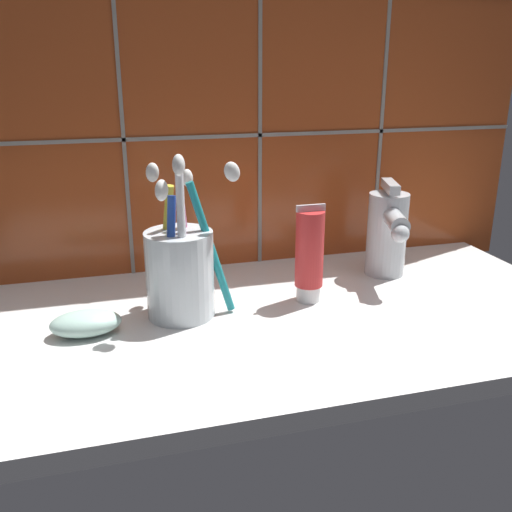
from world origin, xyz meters
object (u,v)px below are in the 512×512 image
at_px(toothbrush_cup, 180,269).
at_px(sink_faucet, 388,231).
at_px(soap_bar, 86,323).
at_px(toothpaste_tube, 309,255).

distance_m(toothbrush_cup, sink_faucet, 0.29).
xyz_separation_m(sink_faucet, soap_bar, (-0.39, -0.08, -0.05)).
xyz_separation_m(toothbrush_cup, soap_bar, (-0.11, -0.02, -0.04)).
bearing_deg(toothpaste_tube, sink_faucet, 22.42).
bearing_deg(sink_faucet, toothbrush_cup, -62.47).
xyz_separation_m(toothpaste_tube, soap_bar, (-0.26, -0.02, -0.05)).
relative_size(toothpaste_tube, soap_bar, 1.61).
xyz_separation_m(toothpaste_tube, sink_faucet, (0.13, 0.05, 0.00)).
bearing_deg(toothbrush_cup, toothpaste_tube, -0.07).
relative_size(toothbrush_cup, toothpaste_tube, 1.58).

